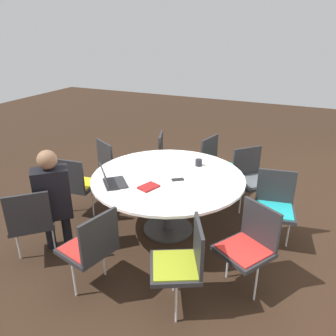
{
  "coord_description": "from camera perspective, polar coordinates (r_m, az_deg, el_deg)",
  "views": [
    {
      "loc": [
        3.14,
        1.39,
        2.31
      ],
      "look_at": [
        0.0,
        0.0,
        0.83
      ],
      "focal_mm": 35.0,
      "sensor_mm": 36.0,
      "label": 1
    }
  ],
  "objects": [
    {
      "name": "ground_plane",
      "position": [
        4.14,
        -0.0,
        -10.55
      ],
      "size": [
        16.0,
        16.0,
        0.0
      ],
      "primitive_type": "plane",
      "color": "black"
    },
    {
      "name": "conference_table",
      "position": [
        3.82,
        -0.0,
        -2.66
      ],
      "size": [
        1.77,
        1.77,
        0.73
      ],
      "color": "#333333",
      "rests_on": "ground_plane"
    },
    {
      "name": "chair_0",
      "position": [
        3.67,
        -22.77,
        -8.18
      ],
      "size": [
        0.61,
        0.61,
        0.85
      ],
      "rotation": [
        0.0,
        0.0,
        8.61
      ],
      "color": "#262628",
      "rests_on": "ground_plane"
    },
    {
      "name": "chair_1",
      "position": [
        3.11,
        -13.22,
        -12.87
      ],
      "size": [
        0.53,
        0.51,
        0.85
      ],
      "rotation": [
        0.0,
        0.0,
        9.18
      ],
      "color": "#262628",
      "rests_on": "ground_plane"
    },
    {
      "name": "chair_2",
      "position": [
        2.87,
        2.62,
        -15.7
      ],
      "size": [
        0.58,
        0.57,
        0.85
      ],
      "rotation": [
        0.0,
        0.0,
        9.89
      ],
      "color": "#262628",
      "rests_on": "ground_plane"
    },
    {
      "name": "chair_3",
      "position": [
        3.15,
        13.99,
        -12.43
      ],
      "size": [
        0.59,
        0.59,
        0.85
      ],
      "rotation": [
        0.0,
        0.0,
        10.44
      ],
      "color": "#262628",
      "rests_on": "ground_plane"
    },
    {
      "name": "chair_4",
      "position": [
        3.86,
        18.09,
        -5.82
      ],
      "size": [
        0.49,
        0.5,
        0.85
      ],
      "rotation": [
        0.0,
        0.0,
        11.16
      ],
      "color": "#262628",
      "rests_on": "ground_plane"
    },
    {
      "name": "chair_5",
      "position": [
        4.48,
        14.27,
        -1.22
      ],
      "size": [
        0.61,
        0.61,
        0.85
      ],
      "rotation": [
        0.0,
        0.0,
        11.79
      ],
      "color": "#262628",
      "rests_on": "ground_plane"
    },
    {
      "name": "chair_6",
      "position": [
        4.83,
        8.42,
        1.12
      ],
      "size": [
        0.53,
        0.52,
        0.85
      ],
      "rotation": [
        0.0,
        0.0,
        12.31
      ],
      "color": "#262628",
      "rests_on": "ground_plane"
    },
    {
      "name": "chair_7",
      "position": [
        4.99,
        0.21,
        2.11
      ],
      "size": [
        0.56,
        0.54,
        0.85
      ],
      "rotation": [
        0.0,
        0.0,
        12.91
      ],
      "color": "#262628",
      "rests_on": "ground_plane"
    },
    {
      "name": "chair_8",
      "position": [
        4.79,
        -9.45,
        0.84
      ],
      "size": [
        0.58,
        0.59,
        0.85
      ],
      "rotation": [
        0.0,
        0.0,
        13.63
      ],
      "color": "#262628",
      "rests_on": "ground_plane"
    },
    {
      "name": "chair_9",
      "position": [
        4.32,
        -15.84,
        -2.34
      ],
      "size": [
        0.47,
        0.48,
        0.85
      ],
      "rotation": [
        0.0,
        0.0,
        14.25
      ],
      "color": "#262628",
      "rests_on": "ground_plane"
    },
    {
      "name": "person_0",
      "position": [
        3.63,
        -19.46,
        -4.41
      ],
      "size": [
        0.41,
        0.41,
        1.2
      ],
      "rotation": [
        0.0,
        0.0,
        8.61
      ],
      "color": "black",
      "rests_on": "ground_plane"
    },
    {
      "name": "laptop",
      "position": [
        3.62,
        -9.94,
        -2.07
      ],
      "size": [
        0.4,
        0.4,
        0.21
      ],
      "rotation": [
        0.0,
        0.0,
        3.9
      ],
      "color": "#232326",
      "rests_on": "conference_table"
    },
    {
      "name": "spiral_notebook",
      "position": [
        3.51,
        -3.41,
        -3.3
      ],
      "size": [
        0.25,
        0.21,
        0.02
      ],
      "color": "maroon",
      "rests_on": "conference_table"
    },
    {
      "name": "coffee_cup",
      "position": [
        4.07,
        5.37,
        0.95
      ],
      "size": [
        0.09,
        0.09,
        0.08
      ],
      "color": "black",
      "rests_on": "conference_table"
    },
    {
      "name": "cell_phone",
      "position": [
        3.69,
        1.71,
        -2.02
      ],
      "size": [
        0.14,
        0.15,
        0.01
      ],
      "color": "black",
      "rests_on": "conference_table"
    }
  ]
}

